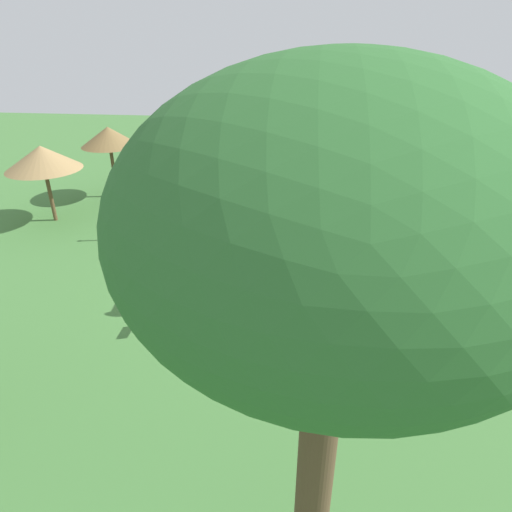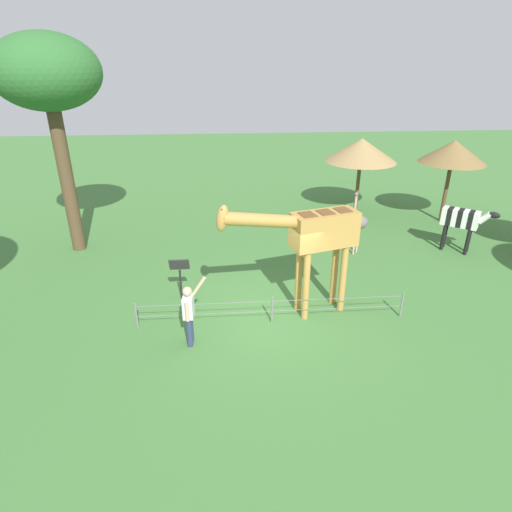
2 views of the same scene
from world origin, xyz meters
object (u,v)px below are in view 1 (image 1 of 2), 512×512
at_px(visitor, 249,300).
at_px(tree_northeast, 337,231).
at_px(shade_hut_aside, 109,137).
at_px(info_sign, 169,301).
at_px(ostrich, 142,210).
at_px(shade_hut_near, 42,158).
at_px(zebra, 170,181).
at_px(tree_west, 318,95).
at_px(shade_hut_far, 197,134).
at_px(giraffe, 224,209).

xyz_separation_m(visitor, tree_northeast, (6.93, 1.59, 5.20)).
relative_size(shade_hut_aside, info_sign, 2.56).
distance_m(ostrich, shade_hut_near, 4.90).
xyz_separation_m(zebra, shade_hut_aside, (-0.89, -3.06, 1.75)).
distance_m(zebra, shade_hut_near, 5.38).
distance_m(shade_hut_near, tree_west, 12.72).
bearing_deg(shade_hut_far, giraffe, 17.79).
distance_m(tree_northeast, info_sign, 9.11).
distance_m(giraffe, zebra, 7.13).
bearing_deg(giraffe, shade_hut_far, -162.21).
height_order(giraffe, tree_west, tree_west).
xyz_separation_m(visitor, shade_hut_near, (-6.83, -9.34, 1.84)).
xyz_separation_m(giraffe, info_sign, (3.54, -0.93, -1.31)).
relative_size(giraffe, ostrich, 1.65).
bearing_deg(ostrich, giraffe, 57.49).
height_order(visitor, info_sign, visitor).
bearing_deg(tree_west, shade_hut_far, -89.20).
bearing_deg(ostrich, shade_hut_aside, -147.26).
distance_m(shade_hut_far, info_sign, 13.28).
height_order(ostrich, shade_hut_near, shade_hut_near).
bearing_deg(giraffe, tree_northeast, 15.38).
height_order(visitor, shade_hut_near, shade_hut_near).
bearing_deg(giraffe, info_sign, -14.76).
relative_size(zebra, info_sign, 1.26).
relative_size(shade_hut_aside, tree_west, 0.59).
distance_m(giraffe, info_sign, 3.89).
bearing_deg(shade_hut_near, ostrich, 73.47).
bearing_deg(shade_hut_near, giraffe, 65.71).
xyz_separation_m(ostrich, tree_west, (-7.19, 6.68, 3.41)).
relative_size(giraffe, zebra, 2.24).
xyz_separation_m(shade_hut_aside, tree_northeast, (17.03, 9.43, 3.18)).
bearing_deg(zebra, shade_hut_aside, -106.25).
bearing_deg(visitor, zebra, -152.56).
xyz_separation_m(visitor, info_sign, (0.39, -2.12, 0.05)).
relative_size(visitor, ostrich, 0.78).
distance_m(shade_hut_aside, info_sign, 12.11).
bearing_deg(tree_northeast, info_sign, -150.44).
height_order(ostrich, info_sign, ostrich).
xyz_separation_m(zebra, ostrich, (3.70, -0.10, 0.01)).
distance_m(visitor, info_sign, 2.16).
relative_size(ostrich, shade_hut_aside, 0.67).
bearing_deg(shade_hut_far, shade_hut_aside, -55.17).
height_order(visitor, ostrich, ostrich).
height_order(shade_hut_aside, tree_northeast, tree_northeast).
bearing_deg(tree_west, ostrich, -42.91).
xyz_separation_m(giraffe, visitor, (3.15, 1.19, -1.36)).
bearing_deg(ostrich, visitor, 41.56).
bearing_deg(ostrich, tree_northeast, 27.50).
distance_m(zebra, tree_northeast, 18.04).
bearing_deg(tree_west, giraffe, -17.35).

